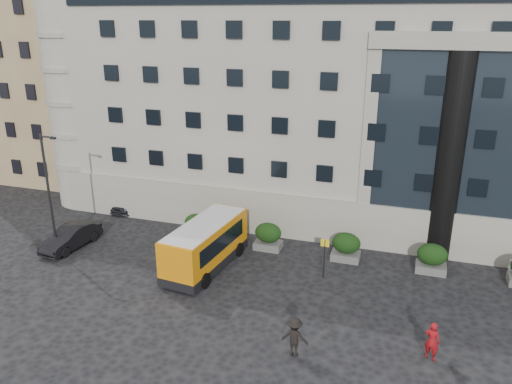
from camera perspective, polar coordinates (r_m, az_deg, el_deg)
ground at (r=27.82m, az=-5.79°, el=-12.80°), size 120.00×120.00×0.00m
civic_building at (r=43.96m, az=13.10°, el=11.38°), size 44.00×24.00×18.00m
entrance_column at (r=32.84m, az=21.20°, el=3.48°), size 1.80×1.80×13.00m
apartment_near at (r=53.69m, az=-21.75°, el=13.00°), size 14.00×14.00×20.00m
apartment_far at (r=70.00m, az=-14.33°, el=15.78°), size 13.00×13.00×22.00m
hedge_a at (r=35.17m, az=-6.76°, el=-3.92°), size 1.80×1.26×1.84m
hedge_b at (r=33.47m, az=1.40°, el=-5.04°), size 1.80×1.26×1.84m
hedge_c at (r=32.52m, az=10.26°, el=-6.14°), size 1.80×1.26×1.84m
hedge_d at (r=32.38m, az=19.46°, el=-7.12°), size 1.80×1.26×1.84m
street_lamp at (r=34.33m, az=-22.55°, el=0.22°), size 1.16×0.18×8.00m
bus_stop_sign at (r=29.78m, az=7.85°, el=-6.78°), size 0.50×0.08×2.52m
minibus at (r=30.96m, az=-5.80°, el=-5.88°), size 3.23×7.21×2.92m
red_truck at (r=46.15m, az=-11.19°, el=2.36°), size 3.12×5.78×2.98m
parked_car_b at (r=35.94m, az=-20.40°, el=-4.86°), size 2.06×4.70×1.50m
parked_car_c at (r=41.91m, az=-13.85°, el=-0.81°), size 2.07×4.79×1.37m
parked_car_d at (r=46.65m, az=-18.21°, el=0.76°), size 2.79×4.76×1.24m
pedestrian_a at (r=24.82m, az=19.47°, el=-15.75°), size 0.81×0.67×1.90m
pedestrian_c at (r=23.80m, az=4.44°, el=-16.18°), size 1.25×0.73×1.93m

